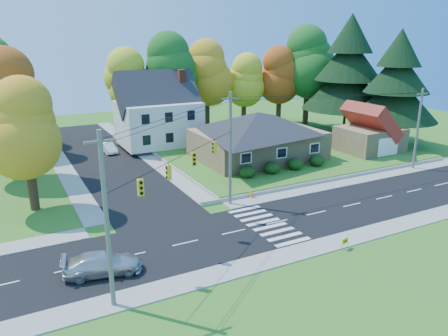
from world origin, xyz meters
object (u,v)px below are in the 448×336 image
Objects in this scene: white_car at (108,148)px; silver_sedan at (103,264)px; fire_hydrant at (251,194)px; ranch_house at (257,134)px.

silver_sedan is at bearing -107.94° from white_car.
fire_hydrant is at bearing -74.81° from white_car.
white_car is at bearing 140.66° from ranch_house.
fire_hydrant is (-7.04, -10.33, -2.87)m from ranch_house.
ranch_house is 12.83m from fire_hydrant.
white_car is at bearing 109.06° from fire_hydrant.
fire_hydrant is at bearing -53.12° from silver_sedan.
white_car is 4.62× the size of fire_hydrant.
white_car is (7.43, 29.69, -0.07)m from silver_sedan.
ranch_house is at bearing -43.22° from white_car.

